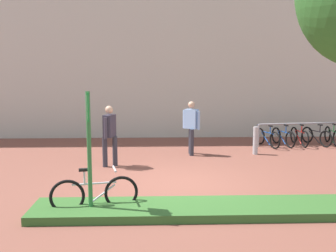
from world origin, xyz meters
name	(u,v)px	position (x,y,z in m)	size (l,w,h in m)	color
ground_plane	(177,183)	(0.00, 0.00, 0.00)	(60.00, 60.00, 0.00)	brown
building_facade	(167,13)	(0.00, 7.10, 5.00)	(28.00, 1.20, 10.00)	beige
planter_strip	(217,209)	(0.66, -1.99, 0.08)	(7.00, 1.10, 0.16)	#336028
parking_sign_post	(89,135)	(-1.73, -1.99, 1.52)	(0.09, 0.36, 2.31)	#2D7238
bike_at_sign	(95,194)	(-1.67, -1.82, 0.35)	(1.65, 0.50, 0.86)	black
bike_rack_cluster	(300,136)	(4.74, 4.66, 0.35)	(3.19, 1.87, 0.83)	#99999E
bollard_steel	(255,141)	(2.73, 3.20, 0.45)	(0.16, 0.16, 0.90)	#ADADB2
person_suited_navy	(110,132)	(-1.78, 1.75, 0.98)	(0.41, 0.59, 1.72)	#2D2D38
person_shirt_white	(191,124)	(0.65, 3.24, 0.98)	(0.52, 0.46, 1.72)	#2D2D38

